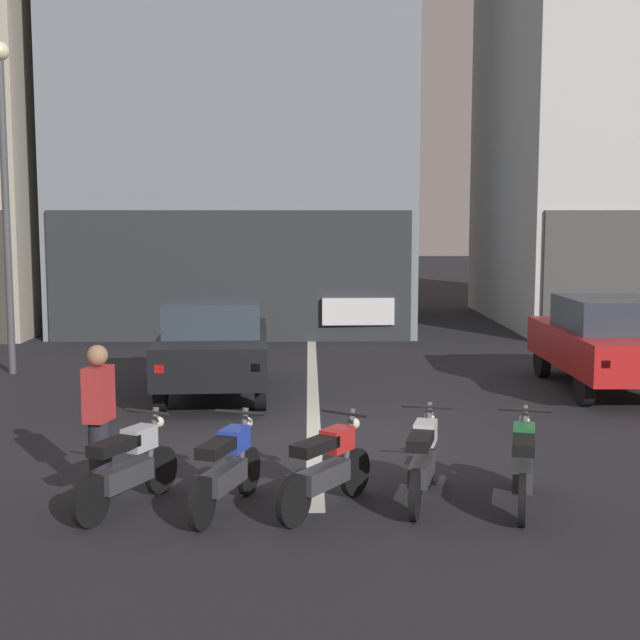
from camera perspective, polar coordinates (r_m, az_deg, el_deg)
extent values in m
plane|color=#232328|center=(11.90, -0.41, -7.83)|extent=(120.00, 120.00, 0.00)
cube|color=silver|center=(17.77, -0.52, -2.99)|extent=(0.20, 18.00, 0.01)
cube|color=#292C30|center=(21.16, -5.95, 2.87)|extent=(8.83, 0.10, 3.20)
cylinder|color=black|center=(16.25, -9.43, -2.86)|extent=(0.22, 0.65, 0.64)
cylinder|color=black|center=(16.18, -3.95, -2.82)|extent=(0.22, 0.65, 0.64)
cylinder|color=black|center=(13.71, -10.45, -4.64)|extent=(0.22, 0.65, 0.64)
cylinder|color=black|center=(13.62, -3.94, -4.61)|extent=(0.22, 0.65, 0.64)
cube|color=black|center=(14.84, -6.95, -2.03)|extent=(1.99, 4.19, 0.66)
cube|color=#2D3842|center=(14.62, -7.02, 0.25)|extent=(1.66, 2.05, 0.56)
cube|color=red|center=(12.91, -10.54, -3.17)|extent=(0.14, 0.07, 0.12)
cube|color=red|center=(12.82, -4.27, -3.14)|extent=(0.14, 0.07, 0.12)
cylinder|color=black|center=(16.97, 14.42, -2.57)|extent=(0.18, 0.64, 0.64)
cylinder|color=black|center=(17.43, 19.35, -2.50)|extent=(0.18, 0.64, 0.64)
cylinder|color=black|center=(14.51, 17.03, -4.20)|extent=(0.18, 0.64, 0.64)
cube|color=red|center=(15.90, 18.36, -1.75)|extent=(1.78, 4.11, 0.66)
cube|color=#2D3842|center=(15.68, 18.61, 0.38)|extent=(1.56, 1.98, 0.56)
cube|color=red|center=(13.78, 18.27, -2.78)|extent=(0.14, 0.06, 0.12)
cylinder|color=black|center=(21.88, 4.37, -0.36)|extent=(0.21, 0.65, 0.64)
cylinder|color=black|center=(21.74, 0.31, -0.38)|extent=(0.21, 0.65, 0.64)
cylinder|color=black|center=(24.45, 3.58, 0.38)|extent=(0.21, 0.65, 0.64)
cylinder|color=black|center=(24.32, -0.05, 0.36)|extent=(0.21, 0.65, 0.64)
cube|color=silver|center=(23.04, 2.05, 1.08)|extent=(1.93, 4.17, 0.66)
cube|color=#2D3842|center=(23.14, 2.02, 2.62)|extent=(1.63, 2.03, 0.56)
cube|color=red|center=(25.11, 3.24, 1.65)|extent=(0.14, 0.07, 0.12)
cube|color=red|center=(24.99, 0.03, 1.64)|extent=(0.14, 0.07, 0.12)
cylinder|color=#47474C|center=(17.60, -19.95, 6.18)|extent=(0.14, 0.14, 5.91)
cylinder|color=black|center=(9.70, -10.44, -9.70)|extent=(0.29, 0.50, 0.52)
cylinder|color=black|center=(8.84, -14.85, -11.45)|extent=(0.29, 0.50, 0.52)
cube|color=#38383D|center=(9.19, -12.74, -9.97)|extent=(0.50, 0.75, 0.22)
cube|color=black|center=(8.98, -13.42, -8.06)|extent=(0.46, 0.64, 0.12)
cube|color=#B2B5BA|center=(9.30, -11.82, -7.64)|extent=(0.35, 0.42, 0.24)
cylinder|color=#4C4C51|center=(9.49, -11.01, -7.76)|extent=(0.17, 0.24, 0.70)
cylinder|color=black|center=(9.35, -11.35, -5.95)|extent=(0.51, 0.27, 0.04)
sphere|color=silver|center=(9.55, -10.58, -6.62)|extent=(0.12, 0.12, 0.12)
cylinder|color=black|center=(9.56, -4.73, -9.87)|extent=(0.23, 0.51, 0.52)
cylinder|color=black|center=(8.56, -7.78, -11.89)|extent=(0.23, 0.51, 0.52)
cube|color=#38383D|center=(8.98, -6.31, -10.25)|extent=(0.43, 0.76, 0.22)
cube|color=black|center=(8.74, -6.77, -8.33)|extent=(0.40, 0.64, 0.12)
cube|color=#233DB7|center=(9.11, -5.67, -7.83)|extent=(0.32, 0.41, 0.24)
cylinder|color=#4C4C51|center=(9.32, -5.12, -7.92)|extent=(0.14, 0.25, 0.70)
cylinder|color=black|center=(9.18, -5.34, -6.09)|extent=(0.53, 0.21, 0.04)
sphere|color=silver|center=(9.40, -4.82, -6.75)|extent=(0.12, 0.12, 0.12)
cylinder|color=black|center=(9.49, 2.33, -9.98)|extent=(0.35, 0.47, 0.52)
cylinder|color=black|center=(8.57, -1.72, -11.82)|extent=(0.35, 0.47, 0.52)
cube|color=#38383D|center=(8.95, 0.24, -10.27)|extent=(0.58, 0.72, 0.22)
cube|color=black|center=(8.72, -0.33, -8.32)|extent=(0.52, 0.62, 0.12)
cube|color=red|center=(9.07, 1.13, -7.87)|extent=(0.38, 0.42, 0.24)
cylinder|color=#4C4C51|center=(9.26, 1.86, -7.99)|extent=(0.19, 0.24, 0.70)
cylinder|color=black|center=(9.12, 1.60, -6.14)|extent=(0.48, 0.34, 0.04)
sphere|color=silver|center=(9.33, 2.27, -6.83)|extent=(0.12, 0.12, 0.12)
cylinder|color=black|center=(9.88, 7.18, -9.35)|extent=(0.20, 0.52, 0.52)
cylinder|color=black|center=(8.79, 6.28, -11.38)|extent=(0.20, 0.52, 0.52)
cube|color=#38383D|center=(9.25, 6.73, -9.74)|extent=(0.38, 0.76, 0.22)
cube|color=black|center=(9.01, 6.63, -7.88)|extent=(0.36, 0.64, 0.12)
cube|color=silver|center=(9.41, 6.96, -7.38)|extent=(0.30, 0.40, 0.24)
cylinder|color=#4C4C51|center=(9.64, 7.11, -7.46)|extent=(0.13, 0.25, 0.70)
cylinder|color=black|center=(9.49, 7.08, -5.69)|extent=(0.54, 0.17, 0.04)
sphere|color=silver|center=(9.72, 7.21, -6.32)|extent=(0.12, 0.12, 0.12)
cylinder|color=black|center=(9.91, 13.23, -9.42)|extent=(0.20, 0.52, 0.52)
cylinder|color=black|center=(8.81, 13.17, -11.46)|extent=(0.20, 0.52, 0.52)
cube|color=#38383D|center=(9.28, 13.22, -9.82)|extent=(0.38, 0.76, 0.22)
cube|color=black|center=(9.04, 13.27, -7.97)|extent=(0.36, 0.64, 0.12)
cube|color=#1E7238|center=(9.44, 13.28, -7.46)|extent=(0.30, 0.40, 0.24)
cylinder|color=#4C4C51|center=(9.67, 13.28, -7.54)|extent=(0.13, 0.25, 0.70)
cylinder|color=black|center=(9.52, 13.33, -5.78)|extent=(0.54, 0.17, 0.04)
sphere|color=silver|center=(9.75, 13.32, -6.41)|extent=(0.12, 0.12, 0.12)
cylinder|color=#23232D|center=(9.57, -14.26, -8.97)|extent=(0.24, 0.24, 0.86)
cube|color=#B22D2D|center=(9.41, -14.39, -4.74)|extent=(0.29, 0.40, 0.58)
sphere|color=#9E7051|center=(9.34, -14.46, -2.27)|extent=(0.22, 0.22, 0.22)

